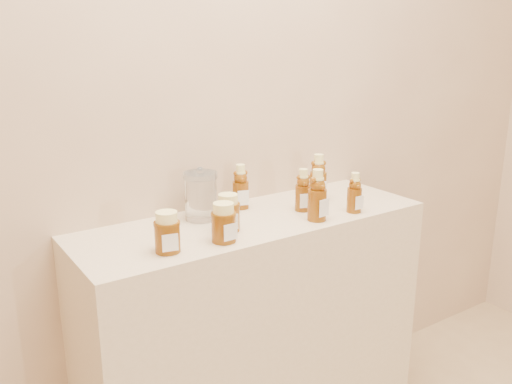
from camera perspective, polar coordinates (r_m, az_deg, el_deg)
wall_back at (r=1.86m, az=-3.66°, el=12.12°), size 3.50×0.02×2.70m
display_table at (r=1.98m, az=-0.12°, el=-15.22°), size 1.20×0.40×0.90m
bear_bottle_back_left at (r=1.87m, az=-1.63°, el=0.88°), size 0.07×0.07×0.18m
bear_bottle_back_mid at (r=1.85m, az=4.98°, el=0.50°), size 0.07×0.07×0.17m
bear_bottle_back_right at (r=1.98m, az=6.57°, el=1.86°), size 0.09×0.09×0.19m
bear_bottle_front_left at (r=1.75m, az=6.48°, el=0.03°), size 0.07×0.07×0.19m
bear_bottle_front_right at (r=1.86m, az=10.35°, el=0.21°), size 0.05×0.05×0.16m
honey_jar_left at (r=1.52m, az=-9.33°, el=-4.17°), size 0.09×0.09×0.12m
honey_jar_back at (r=1.66m, az=-2.94°, el=-2.17°), size 0.09×0.09×0.12m
honey_jar_front at (r=1.57m, az=-3.43°, el=-3.22°), size 0.08×0.08×0.12m
glass_canister at (r=1.76m, az=-5.84°, el=-0.21°), size 0.12×0.12×0.17m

